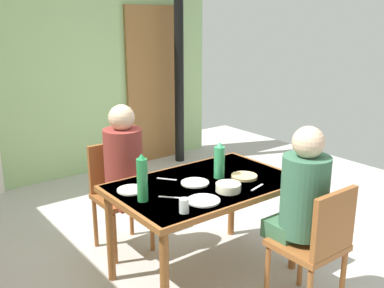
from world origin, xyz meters
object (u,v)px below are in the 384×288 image
(chair_near_diner, at_px, (317,243))
(water_bottle_green_far, at_px, (219,161))
(water_bottle_green_near, at_px, (142,179))
(person_near_diner, at_px, (303,194))
(person_far_diner, at_px, (124,161))
(serving_bowl_center, at_px, (228,187))
(dining_table, at_px, (205,193))
(chair_far_diner, at_px, (118,189))

(chair_near_diner, bearing_deg, water_bottle_green_far, 99.33)
(water_bottle_green_near, bearing_deg, water_bottle_green_far, 2.86)
(person_near_diner, relative_size, water_bottle_green_far, 2.88)
(chair_near_diner, distance_m, person_far_diner, 1.54)
(person_near_diner, bearing_deg, water_bottle_green_far, 101.22)
(water_bottle_green_near, bearing_deg, serving_bowl_center, -20.93)
(dining_table, distance_m, chair_far_diner, 0.84)
(chair_near_diner, bearing_deg, chair_far_diner, 110.28)
(chair_near_diner, relative_size, person_near_diner, 1.13)
(chair_far_diner, relative_size, serving_bowl_center, 5.12)
(serving_bowl_center, bearing_deg, person_far_diner, 110.39)
(person_near_diner, xyz_separation_m, person_far_diner, (-0.57, 1.27, 0.00))
(serving_bowl_center, bearing_deg, dining_table, 96.87)
(chair_far_diner, height_order, person_far_diner, person_far_diner)
(chair_near_diner, height_order, person_near_diner, person_near_diner)
(chair_far_diner, distance_m, water_bottle_green_near, 0.90)
(water_bottle_green_near, xyz_separation_m, serving_bowl_center, (0.54, -0.21, -0.12))
(person_near_diner, distance_m, person_far_diner, 1.39)
(dining_table, bearing_deg, person_near_diner, -66.24)
(chair_near_diner, relative_size, chair_far_diner, 1.00)
(person_far_diner, bearing_deg, dining_table, 114.59)
(chair_near_diner, xyz_separation_m, water_bottle_green_far, (-0.13, 0.79, 0.35))
(chair_far_diner, xyz_separation_m, person_far_diner, (-0.00, -0.14, 0.28))
(dining_table, bearing_deg, chair_near_diner, -70.08)
(chair_far_diner, bearing_deg, serving_bowl_center, 107.76)
(person_far_diner, distance_m, water_bottle_green_far, 0.76)
(dining_table, relative_size, chair_near_diner, 1.50)
(chair_far_diner, bearing_deg, chair_near_diner, 110.28)
(dining_table, bearing_deg, person_far_diner, 114.59)
(chair_far_diner, xyz_separation_m, serving_bowl_center, (0.32, -0.99, 0.26))
(person_near_diner, height_order, water_bottle_green_near, person_near_diner)
(chair_far_diner, bearing_deg, water_bottle_green_far, 120.43)
(chair_near_diner, xyz_separation_m, person_far_diner, (-0.57, 1.41, 0.28))
(dining_table, xyz_separation_m, person_far_diner, (-0.29, 0.63, 0.13))
(water_bottle_green_near, bearing_deg, person_far_diner, 70.84)
(person_near_diner, xyz_separation_m, water_bottle_green_near, (-0.79, 0.62, 0.09))
(dining_table, distance_m, water_bottle_green_near, 0.56)
(chair_far_diner, height_order, person_near_diner, person_near_diner)
(chair_far_diner, distance_m, person_far_diner, 0.31)
(chair_near_diner, height_order, water_bottle_green_near, water_bottle_green_near)
(water_bottle_green_near, distance_m, water_bottle_green_far, 0.66)
(chair_near_diner, distance_m, person_near_diner, 0.31)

